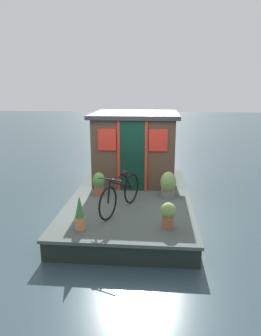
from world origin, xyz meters
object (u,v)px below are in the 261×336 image
houseboat_cabin (135,146)px  potted_plant_ivy (168,214)px  potted_plant_mint (80,214)px  bicycle (121,194)px  potted_plant_geranium (168,185)px  potted_plant_succulent (99,183)px

houseboat_cabin → potted_plant_ivy: bearing=-165.0°
potted_plant_mint → bicycle: bearing=-33.6°
potted_plant_geranium → bicycle: bearing=132.2°
houseboat_cabin → potted_plant_succulent: 1.70m
potted_plant_succulent → potted_plant_geranium: bearing=-89.8°
potted_plant_ivy → potted_plant_mint: potted_plant_mint is taller
houseboat_cabin → potted_plant_mint: 3.36m
potted_plant_succulent → potted_plant_mint: potted_plant_mint is taller
bicycle → potted_plant_ivy: size_ratio=3.32×
potted_plant_mint → potted_plant_geranium: (1.82, -1.60, 0.00)m
bicycle → potted_plant_ivy: bearing=-127.2°
bicycle → potted_plant_succulent: bicycle is taller
bicycle → potted_plant_geranium: bearing=-47.8°
houseboat_cabin → potted_plant_geranium: houseboat_cabin is taller
houseboat_cabin → potted_plant_ivy: 3.18m
houseboat_cabin → potted_plant_mint: (-3.22, 0.75, -0.62)m
houseboat_cabin → potted_plant_mint: size_ratio=3.57×
potted_plant_succulent → potted_plant_geranium: (0.00, -1.60, -0.00)m
potted_plant_ivy → potted_plant_geranium: size_ratio=0.78×
bicycle → potted_plant_mint: bicycle is taller
houseboat_cabin → potted_plant_ivy: (-3.01, -0.81, -0.65)m
potted_plant_succulent → potted_plant_geranium: size_ratio=0.91×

